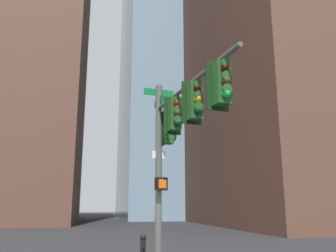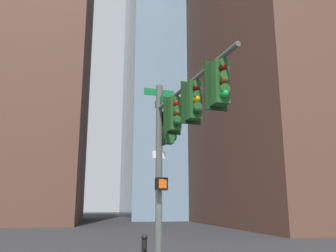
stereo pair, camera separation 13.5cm
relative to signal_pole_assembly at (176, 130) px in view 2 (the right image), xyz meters
name	(u,v)px [view 2 (the right image)]	position (x,y,z in m)	size (l,w,h in m)	color
signal_pole_assembly	(176,130)	(0.00, 0.00, 0.00)	(5.64, 1.39, 6.04)	#4C514C
fire_hydrant	(144,244)	(-4.94, -0.25, -3.71)	(0.34, 0.26, 0.87)	black
building_brick_nearside	(296,52)	(-24.25, 19.65, 15.08)	(26.66, 20.02, 38.52)	brown
building_brick_midblock	(21,37)	(-37.27, -13.23, 20.29)	(23.63, 18.09, 48.94)	brown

